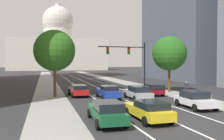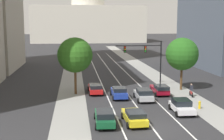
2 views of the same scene
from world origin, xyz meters
name	(u,v)px [view 1 (image 1 of 2)]	position (x,y,z in m)	size (l,w,h in m)	color
ground_plane	(82,80)	(0.00, 40.00, 0.00)	(400.00, 400.00, 0.00)	#2B2B2D
sidewalk_left	(47,83)	(-7.56, 35.00, 0.01)	(3.66, 130.00, 0.01)	gray
sidewalk_right	(120,81)	(7.56, 35.00, 0.01)	(3.66, 130.00, 0.01)	gray
lane_stripe_left	(78,87)	(-2.87, 25.00, 0.01)	(0.16, 90.00, 0.01)	white
lane_stripe_center	(95,87)	(0.00, 25.00, 0.01)	(0.16, 90.00, 0.01)	white
lane_stripe_right	(112,86)	(2.87, 25.00, 0.01)	(0.16, 90.00, 0.01)	white
office_tower_far_right	(194,9)	(27.15, 37.33, 17.17)	(17.00, 26.00, 34.28)	#4C5666
capitol_building	(58,48)	(0.00, 131.62, 12.91)	(54.33, 26.88, 39.17)	beige
car_blue	(108,92)	(-1.44, 11.52, 0.76)	(2.05, 4.51, 1.45)	#1E389E
car_red	(78,90)	(-4.30, 14.46, 0.72)	(1.96, 4.80, 1.36)	red
car_yellow	(148,110)	(-1.43, 1.09, 0.73)	(2.07, 4.53, 1.37)	yellow
car_white	(195,99)	(4.30, 4.06, 0.76)	(2.25, 4.23, 1.47)	silver
car_crimson	(151,89)	(4.30, 12.69, 0.76)	(1.95, 4.35, 1.41)	maroon
car_silver	(138,92)	(1.43, 9.91, 0.78)	(2.09, 4.52, 1.48)	#B2B5BA
car_green	(107,111)	(-4.31, 1.18, 0.76)	(2.07, 4.85, 1.46)	#14512D
traffic_signal_mast	(131,57)	(3.89, 18.73, 4.81)	(7.07, 0.39, 6.89)	black
fire_hydrant	(210,99)	(6.85, 5.38, 0.46)	(0.26, 0.35, 0.91)	yellow
cyclist	(187,89)	(8.06, 11.06, 0.85)	(0.38, 1.70, 1.72)	black
street_tree_near_left	(55,51)	(-6.98, 14.47, 5.32)	(4.73, 4.73, 7.69)	#51381E
street_tree_mid_right	(169,54)	(8.16, 15.31, 5.19)	(4.65, 4.65, 7.52)	#51381E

